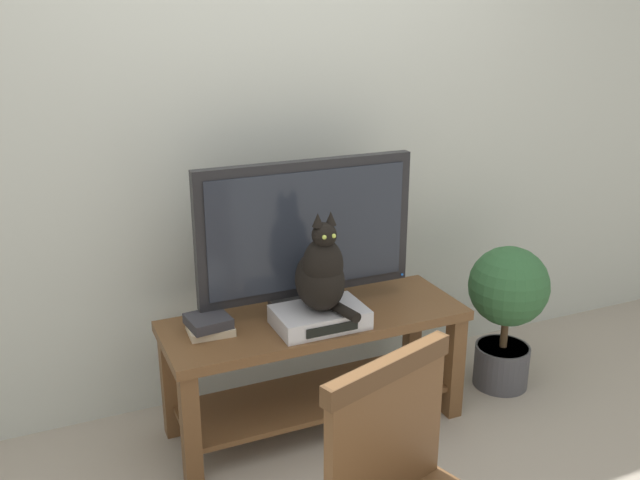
# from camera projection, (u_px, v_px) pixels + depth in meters

# --- Properties ---
(back_wall) EXTENTS (7.00, 0.12, 2.80)m
(back_wall) POSITION_uv_depth(u_px,v_px,m) (270.00, 104.00, 3.17)
(back_wall) COLOR #B7BCB2
(back_wall) RESTS_ON ground
(tv_stand) EXTENTS (1.33, 0.47, 0.54)m
(tv_stand) POSITION_uv_depth(u_px,v_px,m) (315.00, 350.00, 3.07)
(tv_stand) COLOR brown
(tv_stand) RESTS_ON ground
(tv) EXTENTS (0.98, 0.20, 0.67)m
(tv) POSITION_uv_depth(u_px,v_px,m) (307.00, 233.00, 2.99)
(tv) COLOR black
(tv) RESTS_ON tv_stand
(media_box) EXTENTS (0.38, 0.25, 0.08)m
(media_box) POSITION_uv_depth(u_px,v_px,m) (320.00, 317.00, 2.92)
(media_box) COLOR #BCBCC1
(media_box) RESTS_ON tv_stand
(cat) EXTENTS (0.20, 0.32, 0.43)m
(cat) POSITION_uv_depth(u_px,v_px,m) (321.00, 273.00, 2.84)
(cat) COLOR black
(cat) RESTS_ON media_box
(book_stack) EXTENTS (0.19, 0.18, 0.08)m
(book_stack) POSITION_uv_depth(u_px,v_px,m) (209.00, 325.00, 2.85)
(book_stack) COLOR beige
(book_stack) RESTS_ON tv_stand
(potted_plant) EXTENTS (0.39, 0.39, 0.73)m
(potted_plant) POSITION_uv_depth(u_px,v_px,m) (507.00, 304.00, 3.38)
(potted_plant) COLOR #47474C
(potted_plant) RESTS_ON ground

